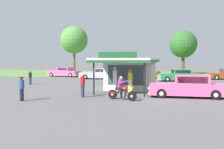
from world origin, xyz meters
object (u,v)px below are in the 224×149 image
bystander_strolling_foreground (22,88)px  bystander_chatting_near_pumps (30,77)px  gas_pump_offside (130,83)px  featured_classic_sedan (188,87)px  parked_car_back_row_centre_right (179,76)px  bystander_admiring_sedan (83,85)px  motorcycle_with_rider (122,90)px  parked_car_back_row_left (64,72)px  gas_pump_nearside (115,81)px  parked_car_back_row_right (142,73)px  parked_car_second_row_spare (100,74)px

bystander_strolling_foreground → bystander_chatting_near_pumps: bearing=119.3°
bystander_strolling_foreground → gas_pump_offside: bearing=41.6°
featured_classic_sedan → parked_car_back_row_centre_right: 14.66m
parked_car_back_row_centre_right → bystander_admiring_sedan: bearing=-110.9°
motorcycle_with_rider → featured_classic_sedan: featured_classic_sedan is taller
parked_car_back_row_left → gas_pump_nearside: bearing=-54.6°
featured_classic_sedan → parked_car_back_row_right: same height
gas_pump_offside → bystander_strolling_foreground: size_ratio=1.22×
motorcycle_with_rider → parked_car_back_row_right: bearing=95.2°
parked_car_second_row_spare → featured_classic_sedan: bearing=-53.5°
featured_classic_sedan → parked_car_back_row_right: size_ratio=1.05×
featured_classic_sedan → parked_car_second_row_spare: (-11.49, 15.52, -0.05)m
featured_classic_sedan → parked_car_back_row_right: bearing=108.1°
gas_pump_nearside → gas_pump_offside: (1.22, -0.00, -0.08)m
parked_car_back_row_centre_right → motorcycle_with_rider: bearing=-101.1°
gas_pump_nearside → parked_car_second_row_spare: gas_pump_nearside is taller
gas_pump_offside → bystander_strolling_foreground: 8.14m
gas_pump_nearside → bystander_strolling_foreground: bearing=-132.0°
gas_pump_nearside → motorcycle_with_rider: size_ratio=1.01×
parked_car_back_row_centre_right → parked_car_back_row_right: 6.90m
gas_pump_offside → parked_car_back_row_left: (-14.00, 17.97, -0.21)m
motorcycle_with_rider → bystander_admiring_sedan: bearing=170.2°
parked_car_back_row_right → bystander_strolling_foreground: parked_car_back_row_right is taller
gas_pump_nearside → bystander_chatting_near_pumps: bearing=155.0°
parked_car_second_row_spare → parked_car_back_row_right: 6.33m
gas_pump_offside → parked_car_back_row_centre_right: bearing=76.1°
bystander_admiring_sedan → bystander_strolling_foreground: (-3.19, -2.63, -0.06)m
gas_pump_nearside → bystander_chatting_near_pumps: (-10.67, 4.97, -0.18)m
parked_car_back_row_centre_right → bystander_strolling_foreground: bearing=-116.3°
featured_classic_sedan → parked_car_back_row_centre_right: (-0.95, 14.63, -0.06)m
gas_pump_nearside → parked_car_back_row_right: 18.23m
gas_pump_offside → bystander_strolling_foreground: bearing=-138.4°
gas_pump_offside → featured_classic_sedan: bearing=-10.9°
gas_pump_nearside → parked_car_back_row_left: 22.05m
motorcycle_with_rider → parked_car_back_row_left: bearing=123.5°
gas_pump_nearside → bystander_chatting_near_pumps: 11.77m
bystander_admiring_sedan → parked_car_back_row_centre_right: bearing=69.1°
gas_pump_nearside → parked_car_back_row_right: gas_pump_nearside is taller
parked_car_back_row_centre_right → parked_car_back_row_left: parked_car_back_row_left is taller
bystander_strolling_foreground → bystander_admiring_sedan: bearing=39.5°
parked_car_back_row_left → parked_car_back_row_right: parked_car_back_row_right is taller
parked_car_second_row_spare → parked_car_back_row_centre_right: bearing=-4.8°
gas_pump_offside → featured_classic_sedan: (4.37, -0.84, -0.16)m
parked_car_back_row_right → bystander_strolling_foreground: bearing=-100.1°
gas_pump_offside → motorcycle_with_rider: (0.08, -3.28, -0.23)m
parked_car_back_row_right → bystander_chatting_near_pumps: (-10.02, -13.25, 0.05)m
parked_car_second_row_spare → bystander_admiring_sedan: (4.23, -17.45, 0.23)m
gas_pump_offside → parked_car_second_row_spare: size_ratio=0.34×
gas_pump_nearside → gas_pump_offside: gas_pump_nearside is taller
parked_car_back_row_right → bystander_chatting_near_pumps: 16.61m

